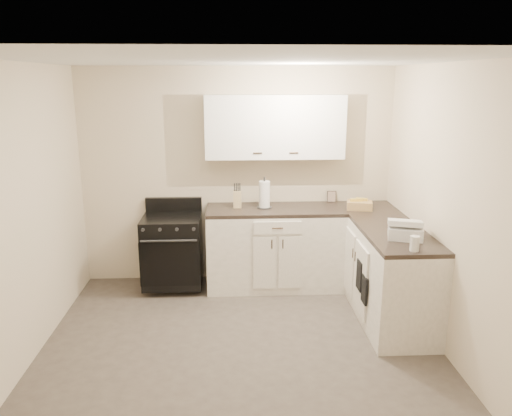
{
  "coord_description": "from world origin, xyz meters",
  "views": [
    {
      "loc": [
        -0.06,
        -3.94,
        2.37
      ],
      "look_at": [
        0.18,
        0.85,
        1.11
      ],
      "focal_mm": 35.0,
      "sensor_mm": 36.0,
      "label": 1
    }
  ],
  "objects_px": {
    "countertop_grill": "(405,232)",
    "stove": "(173,251)",
    "paper_towel": "(264,195)",
    "wicker_basket": "(360,205)",
    "knife_block": "(237,199)"
  },
  "relations": [
    {
      "from": "knife_block",
      "to": "paper_towel",
      "type": "xyz_separation_m",
      "value": [
        0.31,
        -0.02,
        0.06
      ]
    },
    {
      "from": "stove",
      "to": "paper_towel",
      "type": "distance_m",
      "value": 1.23
    },
    {
      "from": "wicker_basket",
      "to": "countertop_grill",
      "type": "relative_size",
      "value": 0.91
    },
    {
      "from": "wicker_basket",
      "to": "countertop_grill",
      "type": "xyz_separation_m",
      "value": [
        0.16,
        -1.04,
        0.01
      ]
    },
    {
      "from": "stove",
      "to": "wicker_basket",
      "type": "distance_m",
      "value": 2.18
    },
    {
      "from": "knife_block",
      "to": "wicker_basket",
      "type": "bearing_deg",
      "value": -2.4
    },
    {
      "from": "stove",
      "to": "paper_towel",
      "type": "xyz_separation_m",
      "value": [
        1.05,
        0.05,
        0.63
      ]
    },
    {
      "from": "knife_block",
      "to": "paper_towel",
      "type": "distance_m",
      "value": 0.31
    },
    {
      "from": "countertop_grill",
      "to": "stove",
      "type": "bearing_deg",
      "value": 170.36
    },
    {
      "from": "paper_towel",
      "to": "knife_block",
      "type": "bearing_deg",
      "value": 176.74
    },
    {
      "from": "countertop_grill",
      "to": "paper_towel",
      "type": "bearing_deg",
      "value": 152.85
    },
    {
      "from": "stove",
      "to": "countertop_grill",
      "type": "distance_m",
      "value": 2.59
    },
    {
      "from": "paper_towel",
      "to": "wicker_basket",
      "type": "height_order",
      "value": "paper_towel"
    },
    {
      "from": "knife_block",
      "to": "countertop_grill",
      "type": "distance_m",
      "value": 1.93
    },
    {
      "from": "knife_block",
      "to": "paper_towel",
      "type": "height_order",
      "value": "paper_towel"
    }
  ]
}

